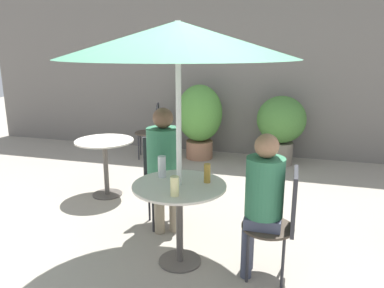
{
  "coord_description": "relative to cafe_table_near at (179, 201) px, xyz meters",
  "views": [
    {
      "loc": [
        0.91,
        -2.67,
        1.83
      ],
      "look_at": [
        -0.0,
        0.52,
        0.97
      ],
      "focal_mm": 35.0,
      "sensor_mm": 36.0,
      "label": 1
    }
  ],
  "objects": [
    {
      "name": "seated_person_0",
      "position": [
        0.69,
        0.0,
        0.14
      ],
      "size": [
        0.31,
        0.3,
        1.2
      ],
      "rotation": [
        0.0,
        0.0,
        -1.56
      ],
      "color": "#42475B",
      "rests_on": "ground_plane"
    },
    {
      "name": "cafe_table_far",
      "position": [
        -1.36,
        1.22,
        -0.02
      ],
      "size": [
        0.72,
        0.72,
        0.72
      ],
      "color": "#514C47",
      "rests_on": "ground_plane"
    },
    {
      "name": "cafe_table_near",
      "position": [
        0.0,
        0.0,
        0.0
      ],
      "size": [
        0.79,
        0.79,
        0.72
      ],
      "color": "#514C47",
      "rests_on": "ground_plane"
    },
    {
      "name": "storefront_wall",
      "position": [
        0.0,
        3.65,
        0.93
      ],
      "size": [
        10.0,
        0.06,
        3.0
      ],
      "color": "slate",
      "rests_on": "ground_plane"
    },
    {
      "name": "bistro_chair_3",
      "position": [
        -1.42,
        2.97,
        -0.03
      ],
      "size": [
        0.46,
        0.44,
        0.92
      ],
      "rotation": [
        0.0,
        0.0,
        5.01
      ],
      "color": "#42382D",
      "rests_on": "ground_plane"
    },
    {
      "name": "potted_plant_0",
      "position": [
        -0.65,
        3.16,
        0.14
      ],
      "size": [
        0.76,
        0.76,
        1.25
      ],
      "color": "#93664C",
      "rests_on": "ground_plane"
    },
    {
      "name": "ground_plane",
      "position": [
        0.0,
        -0.12,
        -0.57
      ],
      "size": [
        20.0,
        20.0,
        0.0
      ],
      "primitive_type": "plane",
      "color": "gray"
    },
    {
      "name": "seated_person_1",
      "position": [
        -0.35,
        0.6,
        0.17
      ],
      "size": [
        0.41,
        0.43,
        1.26
      ],
      "rotation": [
        0.0,
        0.0,
        0.53
      ],
      "color": "gray",
      "rests_on": "ground_plane"
    },
    {
      "name": "bistro_chair_1",
      "position": [
        -0.43,
        0.73,
        -0.03
      ],
      "size": [
        0.47,
        0.48,
        0.92
      ],
      "rotation": [
        0.0,
        0.0,
        0.53
      ],
      "color": "#42382D",
      "rests_on": "ground_plane"
    },
    {
      "name": "potted_plant_1",
      "position": [
        0.68,
        3.19,
        0.09
      ],
      "size": [
        0.77,
        0.77,
        1.1
      ],
      "color": "slate",
      "rests_on": "ground_plane"
    },
    {
      "name": "beer_glass_2",
      "position": [
        0.21,
        0.11,
        0.23
      ],
      "size": [
        0.06,
        0.06,
        0.16
      ],
      "color": "#B28433",
      "rests_on": "cafe_table_near"
    },
    {
      "name": "beer_glass_0",
      "position": [
        -0.2,
        0.14,
        0.24
      ],
      "size": [
        0.07,
        0.07,
        0.19
      ],
      "color": "silver",
      "rests_on": "cafe_table_near"
    },
    {
      "name": "bistro_chair_0",
      "position": [
        0.85,
        0.01,
        -0.03
      ],
      "size": [
        0.42,
        0.42,
        0.92
      ],
      "rotation": [
        0.0,
        0.0,
        -1.56
      ],
      "color": "#42382D",
      "rests_on": "ground_plane"
    },
    {
      "name": "umbrella",
      "position": [
        0.0,
        -0.0,
        1.31
      ],
      "size": [
        1.86,
        1.86,
        2.03
      ],
      "color": "silver",
      "rests_on": "ground_plane"
    },
    {
      "name": "beer_glass_1",
      "position": [
        0.04,
        -0.24,
        0.23
      ],
      "size": [
        0.07,
        0.07,
        0.15
      ],
      "color": "beige",
      "rests_on": "cafe_table_near"
    }
  ]
}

